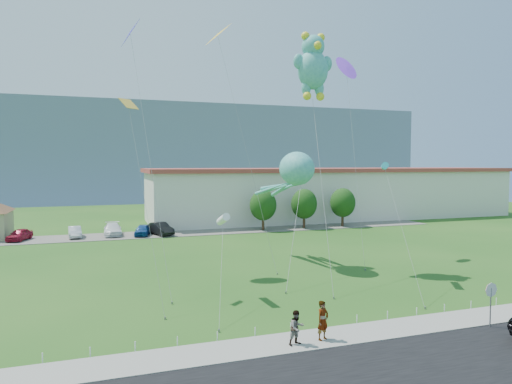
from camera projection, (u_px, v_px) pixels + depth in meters
ground at (298, 322)px, 25.70m from camera, size 160.00×160.00×0.00m
sidewalk at (320, 339)px, 23.10m from camera, size 80.00×2.50×0.10m
parking_strip at (188, 233)px, 58.79m from camera, size 70.00×6.00×0.06m
hill_ridge at (137, 152)px, 138.38m from camera, size 160.00×50.00×25.00m
warehouse at (334, 193)px, 75.36m from camera, size 61.00×15.00×8.20m
stop_sign at (491, 294)px, 24.65m from camera, size 0.80×0.07×2.50m
rope_fence at (308, 325)px, 24.45m from camera, size 26.05×0.05×0.50m
tree_near at (263, 205)px, 60.83m from camera, size 3.60×3.60×5.47m
tree_mid at (304, 204)px, 62.75m from camera, size 3.60×3.60×5.47m
tree_far at (343, 203)px, 64.67m from camera, size 3.60×3.60×5.47m
pedestrian_left at (323, 320)px, 22.78m from camera, size 0.84×0.71×1.97m
pedestrian_right at (297, 328)px, 22.17m from camera, size 0.95×0.81×1.69m
parked_car_red at (19, 235)px, 52.63m from camera, size 2.77×4.26×1.35m
parked_car_silver at (75, 232)px, 54.74m from camera, size 1.79×4.13×1.32m
parked_car_white at (113, 229)px, 56.49m from camera, size 2.09×5.08×1.47m
parked_car_blue at (143, 230)px, 56.31m from camera, size 2.54×4.24×1.35m
parked_car_black at (160, 229)px, 56.85m from camera, size 3.10×4.96×1.54m
octopus_kite at (292, 176)px, 39.39m from camera, size 5.24×12.88×9.93m
teddy_bear_kite at (313, 65)px, 37.80m from camera, size 4.25×9.68×19.75m
small_kite_yellow at (132, 127)px, 30.08m from camera, size 2.17×6.90×13.37m
small_kite_cyan at (385, 167)px, 34.27m from camera, size 1.89×7.95×9.18m
small_kite_white at (223, 220)px, 29.84m from camera, size 2.07×7.02×5.71m
small_kite_orange at (219, 40)px, 41.23m from camera, size 3.92×8.08×21.33m
small_kite_purple at (347, 72)px, 43.81m from camera, size 2.86×7.56×18.87m
small_kite_blue at (131, 38)px, 36.79m from camera, size 2.59×11.09×20.27m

